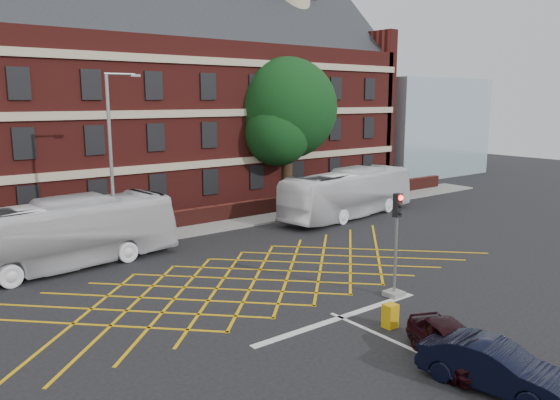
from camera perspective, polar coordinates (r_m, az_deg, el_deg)
ground at (r=23.19m, az=0.25°, el=-9.56°), size 120.00×120.00×0.00m
victorian_building at (r=41.46m, az=-18.82°, el=9.80°), size 51.00×12.17×20.40m
boundary_wall at (r=33.82m, az=-13.46°, el=-2.43°), size 56.00×0.50×1.10m
far_pavement at (r=33.05m, az=-12.70°, el=-3.58°), size 60.00×3.00×0.12m
glass_block at (r=60.93m, az=13.50°, el=7.45°), size 14.00×10.00×10.00m
box_junction_hatching at (r=24.70m, az=-2.64°, el=-8.28°), size 8.22×8.22×0.02m
stop_line at (r=20.73m, az=6.36°, el=-12.11°), size 8.00×0.30×0.02m
centre_line at (r=17.16m, az=22.42°, el=-17.94°), size 0.15×14.00×0.02m
bus_left at (r=27.66m, az=-22.72°, el=-3.48°), size 12.14×3.91×3.32m
bus_right at (r=37.49m, az=7.18°, el=0.71°), size 11.94×4.46×3.25m
car_navy at (r=16.88m, az=21.43°, el=-15.85°), size 2.17×4.28×1.34m
car_maroon at (r=17.96m, az=17.51°, el=-14.08°), size 2.91×4.01×1.27m
deciduous_tree at (r=42.24m, az=0.67°, el=8.83°), size 7.88×7.74×11.12m
traffic_light_near at (r=22.65m, az=11.99°, el=-5.60°), size 0.70×0.70×4.27m
street_lamp at (r=29.27m, az=-16.95°, el=0.71°), size 2.25×1.00×9.25m
utility_cabinet at (r=20.05m, az=11.44°, el=-11.78°), size 0.46×0.42×0.86m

